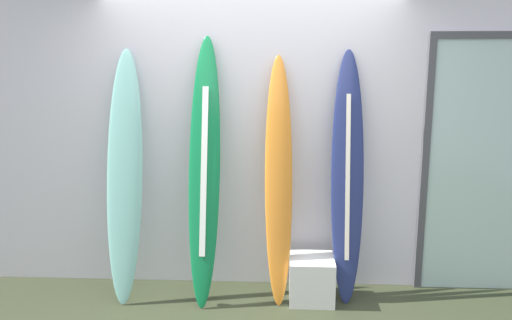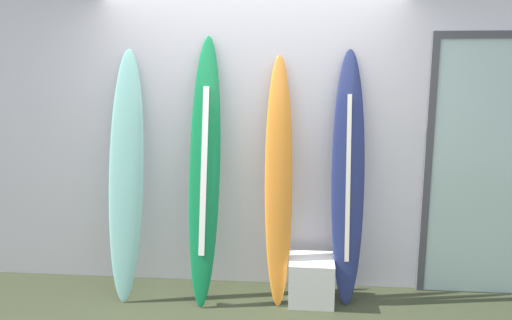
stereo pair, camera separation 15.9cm
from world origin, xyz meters
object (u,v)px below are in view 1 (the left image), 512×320
(surfboard_seafoam, at_px, (125,176))
(surfboard_emerald, at_px, (204,173))
(glass_door, at_px, (489,162))
(surfboard_sunset, at_px, (279,182))
(surfboard_navy, at_px, (347,179))
(display_block_left, at_px, (311,279))

(surfboard_seafoam, distance_m, surfboard_emerald, 0.67)
(glass_door, bearing_deg, surfboard_sunset, -172.42)
(surfboard_navy, bearing_deg, display_block_left, -160.36)
(surfboard_seafoam, xyz_separation_m, surfboard_sunset, (1.27, 0.02, -0.04))
(surfboard_seafoam, relative_size, glass_door, 0.94)
(surfboard_emerald, distance_m, display_block_left, 1.26)
(surfboard_navy, xyz_separation_m, glass_door, (1.21, 0.19, 0.12))
(surfboard_emerald, bearing_deg, surfboard_sunset, 3.53)
(surfboard_sunset, relative_size, glass_door, 0.92)
(surfboard_emerald, height_order, glass_door, glass_door)
(surfboard_emerald, height_order, surfboard_navy, surfboard_emerald)
(surfboard_seafoam, distance_m, surfboard_sunset, 1.27)
(surfboard_emerald, bearing_deg, surfboard_seafoam, 178.57)
(surfboard_emerald, xyz_separation_m, display_block_left, (0.89, -0.02, -0.89))
(surfboard_emerald, bearing_deg, surfboard_navy, 3.83)
(surfboard_sunset, bearing_deg, display_block_left, -11.96)
(surfboard_sunset, height_order, display_block_left, surfboard_sunset)
(glass_door, bearing_deg, surfboard_navy, -170.83)
(surfboard_navy, distance_m, display_block_left, 0.89)
(surfboard_seafoam, xyz_separation_m, glass_door, (3.04, 0.26, 0.10))
(surfboard_emerald, height_order, display_block_left, surfboard_emerald)
(display_block_left, bearing_deg, surfboard_seafoam, 178.56)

